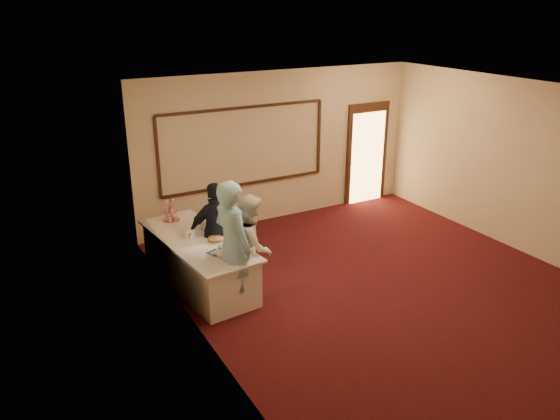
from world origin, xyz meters
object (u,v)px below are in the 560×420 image
object	(u,v)px
buffet_table	(199,261)
guest	(217,232)
woman	(251,246)
pavlova_tray	(225,253)
plate_stack_b	(201,225)
tart	(216,240)
man	(232,246)
cupcake_stand	(171,212)
plate_stack_a	(190,233)

from	to	relation	value
buffet_table	guest	world-z (taller)	guest
woman	pavlova_tray	bearing A→B (deg)	129.71
guest	pavlova_tray	bearing A→B (deg)	83.08
plate_stack_b	tart	distance (m)	0.55
pavlova_tray	woman	size ratio (longest dim) A/B	0.32
pavlova_tray	man	distance (m)	0.18
man	woman	world-z (taller)	man
cupcake_stand	plate_stack_b	xyz separation A→B (m)	(0.29, -0.62, -0.07)
cupcake_stand	plate_stack_b	world-z (taller)	cupcake_stand
buffet_table	guest	distance (m)	0.54
cupcake_stand	plate_stack_b	bearing A→B (deg)	-64.94
woman	plate_stack_b	bearing A→B (deg)	47.45
buffet_table	plate_stack_b	world-z (taller)	plate_stack_b
tart	man	distance (m)	0.72
plate_stack_a	guest	world-z (taller)	guest
pavlova_tray	plate_stack_a	distance (m)	0.95
pavlova_tray	plate_stack_a	bearing A→B (deg)	100.69
cupcake_stand	guest	xyz separation A→B (m)	(0.45, -0.93, -0.11)
pavlova_tray	tart	size ratio (longest dim) A/B	1.86
cupcake_stand	man	world-z (taller)	man
guest	woman	bearing A→B (deg)	117.81
man	guest	xyz separation A→B (m)	(0.15, 0.93, -0.17)
plate_stack_b	woman	world-z (taller)	woman
plate_stack_a	woman	bearing A→B (deg)	-51.04
buffet_table	tart	size ratio (longest dim) A/B	9.37
man	guest	size ratio (longest dim) A/B	1.20
plate_stack_b	guest	bearing A→B (deg)	-63.12
pavlova_tray	guest	bearing A→B (deg)	74.46
buffet_table	plate_stack_b	distance (m)	0.60
man	plate_stack_a	bearing A→B (deg)	2.25
tart	guest	size ratio (longest dim) A/B	0.17
man	woman	size ratio (longest dim) A/B	1.21
tart	pavlova_tray	bearing A→B (deg)	-100.30
buffet_table	man	world-z (taller)	man
man	guest	bearing A→B (deg)	-21.03
woman	buffet_table	bearing A→B (deg)	66.24
plate_stack_b	tart	bearing A→B (deg)	-86.56
plate_stack_a	guest	size ratio (longest dim) A/B	0.11
cupcake_stand	buffet_table	bearing A→B (deg)	-83.74
cupcake_stand	woman	size ratio (longest dim) A/B	0.25
cupcake_stand	plate_stack_a	size ratio (longest dim) A/B	2.26
cupcake_stand	pavlova_tray	bearing A→B (deg)	-83.15
cupcake_stand	plate_stack_b	distance (m)	0.68
cupcake_stand	guest	distance (m)	1.03
cupcake_stand	man	distance (m)	1.88
plate_stack_b	woman	xyz separation A→B (m)	(0.41, -1.03, -0.04)
plate_stack_a	plate_stack_b	xyz separation A→B (m)	(0.25, 0.21, 0.00)
pavlova_tray	guest	world-z (taller)	guest
man	guest	world-z (taller)	man
cupcake_stand	tart	bearing A→B (deg)	-74.60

